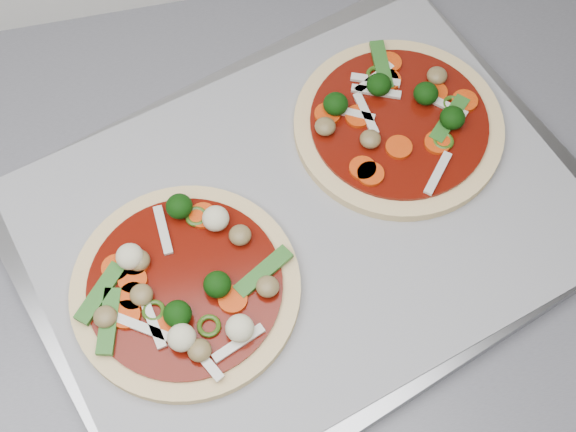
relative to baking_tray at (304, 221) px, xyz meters
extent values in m
cube|color=#94959A|center=(0.00, 0.00, 0.00)|extent=(0.60, 0.52, 0.02)
cube|color=#9C9CA1|center=(0.00, 0.00, 0.01)|extent=(0.56, 0.47, 0.00)
cylinder|color=#EAC98A|center=(-0.12, -0.05, 0.02)|extent=(0.26, 0.26, 0.01)
cylinder|color=#5F1605|center=(-0.12, -0.05, 0.02)|extent=(0.22, 0.22, 0.00)
cylinder|color=#E55111|center=(-0.13, -0.08, 0.03)|extent=(0.03, 0.03, 0.00)
ellipsoid|color=#11380A|center=(-0.11, 0.02, 0.03)|extent=(0.03, 0.03, 0.02)
cube|color=silver|center=(-0.13, 0.01, 0.03)|extent=(0.01, 0.05, 0.00)
cylinder|color=#E55111|center=(-0.16, -0.04, 0.03)|extent=(0.03, 0.03, 0.00)
cube|color=#2E6E22|center=(-0.05, -0.05, 0.03)|extent=(0.06, 0.04, 0.00)
cube|color=#2E6E22|center=(-0.18, -0.07, 0.03)|extent=(0.03, 0.06, 0.00)
ellipsoid|color=beige|center=(-0.08, -0.10, 0.03)|extent=(0.03, 0.03, 0.02)
cylinder|color=#E55111|center=(-0.17, -0.02, 0.03)|extent=(0.03, 0.03, 0.00)
ellipsoid|color=brown|center=(-0.06, -0.02, 0.03)|extent=(0.02, 0.02, 0.01)
ellipsoid|color=brown|center=(-0.13, -0.08, 0.03)|extent=(0.03, 0.03, 0.01)
cylinder|color=#E55111|center=(-0.08, -0.07, 0.03)|extent=(0.04, 0.04, 0.00)
ellipsoid|color=brown|center=(-0.15, -0.02, 0.03)|extent=(0.03, 0.03, 0.01)
cylinder|color=#E55111|center=(-0.16, -0.02, 0.03)|extent=(0.03, 0.03, 0.00)
ellipsoid|color=beige|center=(-0.16, -0.02, 0.03)|extent=(0.03, 0.03, 0.02)
ellipsoid|color=#11380A|center=(-0.13, -0.08, 0.03)|extent=(0.03, 0.03, 0.02)
ellipsoid|color=beige|center=(-0.08, 0.00, 0.03)|extent=(0.02, 0.02, 0.02)
cylinder|color=#E55111|center=(-0.09, 0.01, 0.03)|extent=(0.03, 0.03, 0.00)
ellipsoid|color=beige|center=(-0.13, -0.10, 0.03)|extent=(0.03, 0.03, 0.02)
cube|color=silver|center=(-0.15, -0.08, 0.03)|extent=(0.02, 0.05, 0.00)
cube|color=silver|center=(-0.08, -0.11, 0.03)|extent=(0.05, 0.03, 0.00)
ellipsoid|color=brown|center=(-0.18, -0.07, 0.03)|extent=(0.03, 0.03, 0.01)
ellipsoid|color=brown|center=(-0.15, -0.05, 0.03)|extent=(0.03, 0.03, 0.01)
ellipsoid|color=#11380A|center=(-0.09, -0.06, 0.03)|extent=(0.02, 0.02, 0.02)
cube|color=#2E6E22|center=(-0.19, -0.04, 0.03)|extent=(0.05, 0.05, 0.00)
torus|color=#2D4E11|center=(-0.10, 0.01, 0.03)|extent=(0.03, 0.03, 0.00)
torus|color=#2D4E11|center=(-0.15, -0.07, 0.03)|extent=(0.02, 0.02, 0.00)
ellipsoid|color=brown|center=(-0.11, -0.11, 0.03)|extent=(0.02, 0.02, 0.01)
torus|color=#2D4E11|center=(-0.10, -0.09, 0.03)|extent=(0.02, 0.02, 0.00)
cube|color=silver|center=(-0.16, -0.08, 0.03)|extent=(0.04, 0.03, 0.00)
ellipsoid|color=brown|center=(-0.05, -0.07, 0.03)|extent=(0.03, 0.03, 0.01)
cylinder|color=#E55111|center=(-0.16, -0.05, 0.03)|extent=(0.04, 0.04, 0.00)
cube|color=silver|center=(-0.11, -0.12, 0.03)|extent=(0.03, 0.05, 0.00)
cylinder|color=#E55111|center=(-0.17, -0.07, 0.03)|extent=(0.04, 0.04, 0.00)
cylinder|color=#EAC98A|center=(0.11, 0.07, 0.02)|extent=(0.28, 0.28, 0.01)
cylinder|color=#5F1605|center=(0.11, 0.07, 0.02)|extent=(0.24, 0.24, 0.00)
cylinder|color=#E55111|center=(0.10, 0.04, 0.03)|extent=(0.04, 0.04, 0.00)
cylinder|color=#E55111|center=(0.07, 0.08, 0.03)|extent=(0.03, 0.03, 0.00)
ellipsoid|color=#11380A|center=(0.10, 0.11, 0.03)|extent=(0.03, 0.03, 0.02)
cube|color=#2E6E22|center=(0.15, 0.06, 0.03)|extent=(0.05, 0.05, 0.00)
torus|color=#2D4E11|center=(0.14, 0.04, 0.03)|extent=(0.02, 0.02, 0.00)
ellipsoid|color=brown|center=(0.16, 0.11, 0.03)|extent=(0.03, 0.03, 0.01)
cube|color=silver|center=(0.10, 0.12, 0.03)|extent=(0.05, 0.03, 0.00)
cylinder|color=#E55111|center=(0.18, 0.08, 0.03)|extent=(0.04, 0.04, 0.00)
ellipsoid|color=brown|center=(0.07, 0.05, 0.03)|extent=(0.03, 0.03, 0.01)
torus|color=#2D4E11|center=(0.10, 0.13, 0.03)|extent=(0.02, 0.02, 0.00)
cylinder|color=#E55111|center=(0.12, 0.14, 0.03)|extent=(0.03, 0.03, 0.00)
torus|color=#2D4E11|center=(0.16, 0.08, 0.03)|extent=(0.03, 0.03, 0.00)
cube|color=silver|center=(0.08, 0.09, 0.03)|extent=(0.01, 0.05, 0.00)
cube|color=silver|center=(0.06, 0.09, 0.03)|extent=(0.05, 0.03, 0.00)
cube|color=silver|center=(0.13, 0.01, 0.03)|extent=(0.04, 0.04, 0.00)
cylinder|color=#E55111|center=(0.11, 0.12, 0.03)|extent=(0.04, 0.04, 0.00)
ellipsoid|color=#11380A|center=(0.15, 0.06, 0.03)|extent=(0.03, 0.03, 0.02)
ellipsoid|color=#11380A|center=(0.14, 0.09, 0.03)|extent=(0.03, 0.03, 0.02)
cube|color=silver|center=(0.10, 0.12, 0.03)|extent=(0.05, 0.03, 0.00)
cylinder|color=#E55111|center=(0.14, 0.04, 0.03)|extent=(0.03, 0.03, 0.00)
cylinder|color=#E55111|center=(0.04, 0.09, 0.03)|extent=(0.03, 0.03, 0.00)
ellipsoid|color=brown|center=(0.04, 0.08, 0.03)|extent=(0.02, 0.02, 0.01)
cylinder|color=#E55111|center=(0.07, 0.02, 0.03)|extent=(0.03, 0.03, 0.00)
cube|color=#2E6E22|center=(0.11, 0.14, 0.03)|extent=(0.02, 0.06, 0.00)
cylinder|color=#E55111|center=(0.11, 0.12, 0.03)|extent=(0.03, 0.03, 0.00)
cube|color=silver|center=(0.15, 0.08, 0.03)|extent=(0.04, 0.04, 0.00)
cube|color=silver|center=(0.10, 0.11, 0.03)|extent=(0.05, 0.03, 0.00)
cylinder|color=#E55111|center=(0.15, 0.10, 0.03)|extent=(0.03, 0.03, 0.00)
cylinder|color=#E55111|center=(0.06, 0.03, 0.03)|extent=(0.03, 0.03, 0.00)
ellipsoid|color=#11380A|center=(0.05, 0.10, 0.03)|extent=(0.03, 0.03, 0.02)
camera|label=1|loc=(-0.09, -0.32, 0.66)|focal=50.00mm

